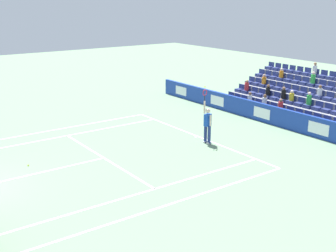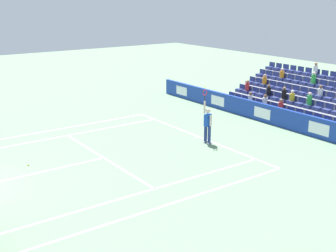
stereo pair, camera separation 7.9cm
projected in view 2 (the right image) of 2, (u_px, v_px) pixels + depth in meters
The scene contains 12 objects.
line_baseline at pixel (198, 136), 22.94m from camera, with size 10.97×0.10×0.01m, color white.
line_service at pixel (104, 158), 19.88m from camera, with size 8.23×0.10×0.01m, color white.
line_centre_service at pixel (34, 174), 18.10m from camera, with size 0.10×6.40×0.01m, color white.
line_singles_sideline_left at pixel (59, 137), 22.85m from camera, with size 0.10×11.89×0.01m, color white.
line_singles_sideline_right at pixel (144, 192), 16.41m from camera, with size 0.10×11.89×0.01m, color white.
line_doubles_sideline_left at pixel (50, 131), 23.92m from camera, with size 0.10×11.89×0.01m, color white.
line_doubles_sideline_right at pixel (165, 205), 15.34m from camera, with size 0.10×11.89×0.01m, color white.
line_centre_mark at pixel (196, 137), 22.88m from camera, with size 0.10×0.20×0.01m, color white.
sponsor_barrier at pixel (263, 113), 25.50m from camera, with size 19.33×0.22×1.07m.
tennis_player at pixel (207, 124), 21.62m from camera, with size 0.53×0.39×2.85m.
stadium_stand at pixel (303, 100), 27.41m from camera, with size 8.68×4.75×3.03m.
loose_tennis_ball at pixel (28, 165), 18.95m from camera, with size 0.07×0.07×0.07m, color #D1E533.
Camera 2 is at (-16.90, 2.05, 7.00)m, focal length 47.00 mm.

